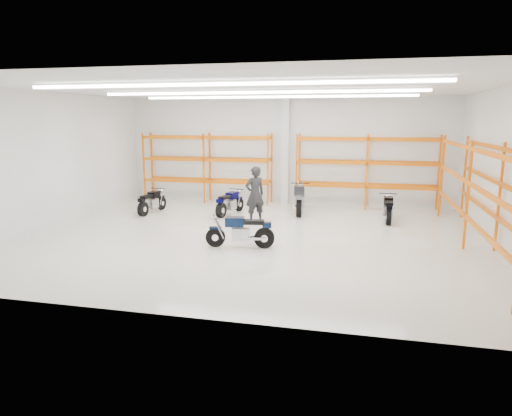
% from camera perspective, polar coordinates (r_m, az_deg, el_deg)
% --- Properties ---
extents(ground, '(14.00, 14.00, 0.00)m').
position_cam_1_polar(ground, '(14.24, -0.28, -3.58)').
color(ground, beige).
rests_on(ground, ground).
extents(room_shell, '(14.02, 12.02, 4.51)m').
position_cam_1_polar(room_shell, '(13.80, -0.27, 9.74)').
color(room_shell, silver).
rests_on(room_shell, ground).
extents(motorcycle_main, '(1.97, 0.65, 0.97)m').
position_cam_1_polar(motorcycle_main, '(12.96, -1.63, -3.01)').
color(motorcycle_main, black).
rests_on(motorcycle_main, ground).
extents(motorcycle_back_a, '(0.62, 1.87, 0.92)m').
position_cam_1_polar(motorcycle_back_a, '(18.06, -12.97, 0.68)').
color(motorcycle_back_a, black).
rests_on(motorcycle_back_a, ground).
extents(motorcycle_back_b, '(0.78, 1.87, 0.93)m').
position_cam_1_polar(motorcycle_back_b, '(17.38, -3.39, 0.57)').
color(motorcycle_back_b, black).
rests_on(motorcycle_back_b, ground).
extents(motorcycle_back_c, '(0.74, 2.34, 1.20)m').
position_cam_1_polar(motorcycle_back_c, '(17.62, 5.45, 1.14)').
color(motorcycle_back_c, black).
rests_on(motorcycle_back_c, ground).
extents(motorcycle_back_d, '(0.63, 1.91, 0.94)m').
position_cam_1_polar(motorcycle_back_d, '(16.90, 16.19, -0.16)').
color(motorcycle_back_d, black).
rests_on(motorcycle_back_d, ground).
extents(standing_man, '(0.87, 0.83, 1.99)m').
position_cam_1_polar(standing_man, '(15.99, -0.14, 1.70)').
color(standing_man, black).
rests_on(standing_man, ground).
extents(structural_column, '(0.32, 0.32, 4.50)m').
position_cam_1_polar(structural_column, '(19.53, 3.68, 7.10)').
color(structural_column, white).
rests_on(structural_column, ground).
extents(pallet_racking_back_left, '(5.67, 0.87, 3.00)m').
position_cam_1_polar(pallet_racking_back_left, '(20.08, -6.17, 5.84)').
color(pallet_racking_back_left, orange).
rests_on(pallet_racking_back_left, ground).
extents(pallet_racking_back_right, '(5.67, 0.87, 3.00)m').
position_cam_1_polar(pallet_racking_back_right, '(18.97, 13.71, 5.28)').
color(pallet_racking_back_right, orange).
rests_on(pallet_racking_back_right, ground).
extents(pallet_racking_side, '(0.87, 9.07, 3.00)m').
position_cam_1_polar(pallet_racking_side, '(13.92, 26.67, 2.50)').
color(pallet_racking_side, orange).
rests_on(pallet_racking_side, ground).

